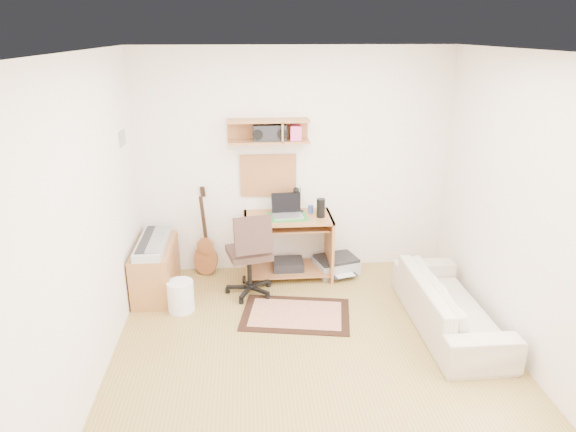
{
  "coord_description": "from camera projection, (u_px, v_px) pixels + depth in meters",
  "views": [
    {
      "loc": [
        -0.55,
        -3.75,
        2.75
      ],
      "look_at": [
        -0.15,
        1.05,
        1.0
      ],
      "focal_mm": 32.07,
      "sensor_mm": 36.0,
      "label": 1
    }
  ],
  "objects": [
    {
      "name": "floor",
      "position": [
        315.0,
        364.0,
        4.49
      ],
      "size": [
        3.6,
        4.0,
        0.01
      ],
      "primitive_type": "cube",
      "color": "#A48444",
      "rests_on": "ground"
    },
    {
      "name": "ceiling",
      "position": [
        322.0,
        51.0,
        3.6
      ],
      "size": [
        3.6,
        4.0,
        0.01
      ],
      "primitive_type": "cube",
      "color": "white",
      "rests_on": "ground"
    },
    {
      "name": "back_wall",
      "position": [
        294.0,
        163.0,
        5.93
      ],
      "size": [
        3.6,
        0.01,
        2.6
      ],
      "primitive_type": "cube",
      "color": "white",
      "rests_on": "ground"
    },
    {
      "name": "left_wall",
      "position": [
        83.0,
        232.0,
        3.91
      ],
      "size": [
        0.01,
        4.0,
        2.6
      ],
      "primitive_type": "cube",
      "color": "white",
      "rests_on": "ground"
    },
    {
      "name": "right_wall",
      "position": [
        537.0,
        218.0,
        4.19
      ],
      "size": [
        0.01,
        4.0,
        2.6
      ],
      "primitive_type": "cube",
      "color": "white",
      "rests_on": "ground"
    },
    {
      "name": "wall_shelf",
      "position": [
        268.0,
        131.0,
        5.64
      ],
      "size": [
        0.9,
        0.25,
        0.26
      ],
      "primitive_type": "cube",
      "color": "#AF723D",
      "rests_on": "back_wall"
    },
    {
      "name": "cork_board",
      "position": [
        268.0,
        175.0,
        5.92
      ],
      "size": [
        0.64,
        0.03,
        0.49
      ],
      "primitive_type": "cube",
      "color": "tan",
      "rests_on": "back_wall"
    },
    {
      "name": "wall_photo",
      "position": [
        122.0,
        138.0,
        5.17
      ],
      "size": [
        0.02,
        0.2,
        0.15
      ],
      "primitive_type": "cube",
      "color": "#4C8CBF",
      "rests_on": "left_wall"
    },
    {
      "name": "desk",
      "position": [
        288.0,
        247.0,
        5.97
      ],
      "size": [
        1.0,
        0.55,
        0.75
      ],
      "primitive_type": null,
      "color": "#AF723D",
      "rests_on": "floor"
    },
    {
      "name": "laptop",
      "position": [
        287.0,
        206.0,
        5.78
      ],
      "size": [
        0.36,
        0.36,
        0.25
      ],
      "primitive_type": null,
      "rotation": [
        0.0,
        0.0,
        0.07
      ],
      "color": "silver",
      "rests_on": "desk"
    },
    {
      "name": "speaker",
      "position": [
        321.0,
        208.0,
        5.79
      ],
      "size": [
        0.1,
        0.1,
        0.21
      ],
      "primitive_type": "cylinder",
      "color": "black",
      "rests_on": "desk"
    },
    {
      "name": "desk_lamp",
      "position": [
        300.0,
        199.0,
        5.93
      ],
      "size": [
        0.1,
        0.1,
        0.31
      ],
      "primitive_type": null,
      "color": "black",
      "rests_on": "desk"
    },
    {
      "name": "pencil_cup",
      "position": [
        311.0,
        209.0,
        5.94
      ],
      "size": [
        0.06,
        0.06,
        0.09
      ],
      "primitive_type": "cylinder",
      "color": "#2C4686",
      "rests_on": "desk"
    },
    {
      "name": "boombox",
      "position": [
        270.0,
        133.0,
        5.65
      ],
      "size": [
        0.36,
        0.16,
        0.19
      ],
      "primitive_type": "cube",
      "color": "black",
      "rests_on": "wall_shelf"
    },
    {
      "name": "rug",
      "position": [
        296.0,
        314.0,
        5.26
      ],
      "size": [
        1.2,
        0.9,
        0.01
      ],
      "primitive_type": "cube",
      "rotation": [
        0.0,
        0.0,
        -0.17
      ],
      "color": "beige",
      "rests_on": "floor"
    },
    {
      "name": "task_chair",
      "position": [
        249.0,
        253.0,
        5.53
      ],
      "size": [
        0.6,
        0.6,
        0.98
      ],
      "primitive_type": null,
      "rotation": [
        0.0,
        0.0,
        0.24
      ],
      "color": "#372620",
      "rests_on": "floor"
    },
    {
      "name": "cabinet",
      "position": [
        155.0,
        269.0,
        5.65
      ],
      "size": [
        0.4,
        0.9,
        0.55
      ],
      "primitive_type": "cube",
      "color": "#AF723D",
      "rests_on": "floor"
    },
    {
      "name": "music_keyboard",
      "position": [
        153.0,
        242.0,
        5.54
      ],
      "size": [
        0.28,
        0.9,
        0.08
      ],
      "primitive_type": "cube",
      "color": "#B2B5BA",
      "rests_on": "cabinet"
    },
    {
      "name": "guitar",
      "position": [
        204.0,
        232.0,
        5.97
      ],
      "size": [
        0.32,
        0.25,
        1.06
      ],
      "primitive_type": null,
      "rotation": [
        0.0,
        0.0,
        -0.27
      ],
      "color": "#9A582F",
      "rests_on": "floor"
    },
    {
      "name": "waste_basket",
      "position": [
        181.0,
        296.0,
        5.3
      ],
      "size": [
        0.34,
        0.34,
        0.33
      ],
      "primitive_type": "cylinder",
      "rotation": [
        0.0,
        0.0,
        -0.3
      ],
      "color": "white",
      "rests_on": "floor"
    },
    {
      "name": "printer",
      "position": [
        336.0,
        265.0,
        6.17
      ],
      "size": [
        0.57,
        0.49,
        0.18
      ],
      "primitive_type": "cube",
      "rotation": [
        0.0,
        0.0,
        0.28
      ],
      "color": "#A5A8AA",
      "rests_on": "floor"
    },
    {
      "name": "sofa",
      "position": [
        451.0,
        296.0,
        4.95
      ],
      "size": [
        0.49,
        1.69,
        0.66
      ],
      "primitive_type": "imported",
      "rotation": [
        0.0,
        0.0,
        1.57
      ],
      "color": "beige",
      "rests_on": "floor"
    }
  ]
}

